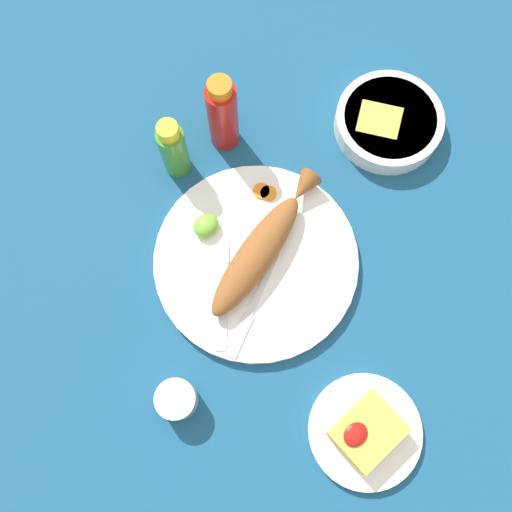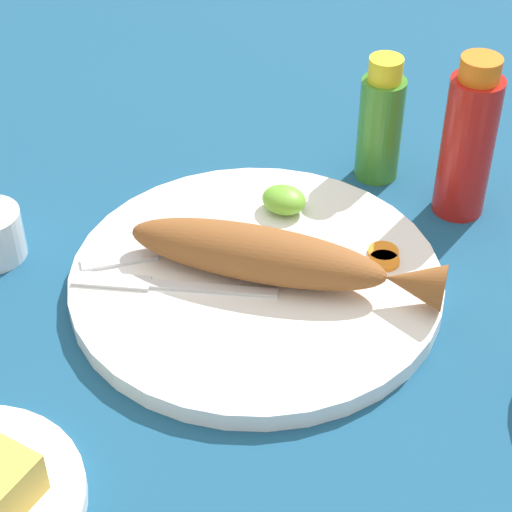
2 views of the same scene
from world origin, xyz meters
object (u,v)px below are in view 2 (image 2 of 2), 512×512
at_px(fork_far, 167,251).
at_px(hot_sauce_bottle_red, 468,141).
at_px(main_plate, 256,280).
at_px(fried_fish, 275,257).
at_px(fork_near, 160,285).
at_px(hot_sauce_bottle_green, 380,123).

distance_m(fork_far, hot_sauce_bottle_red, 0.31).
height_order(main_plate, hot_sauce_bottle_red, hot_sauce_bottle_red).
relative_size(fried_fish, fork_near, 1.66).
xyz_separation_m(fried_fish, fork_far, (0.10, 0.02, -0.02)).
bearing_deg(hot_sauce_bottle_red, main_plate, 61.69).
height_order(fork_far, hot_sauce_bottle_green, hot_sauce_bottle_green).
bearing_deg(main_plate, hot_sauce_bottle_green, -94.04).
bearing_deg(fried_fish, fork_near, 23.60).
relative_size(fork_near, fork_far, 1.22).
distance_m(fried_fish, hot_sauce_bottle_red, 0.23).
xyz_separation_m(fried_fish, hot_sauce_bottle_green, (0.00, -0.22, 0.02)).
relative_size(fork_near, hot_sauce_bottle_green, 1.27).
relative_size(fried_fish, fork_far, 2.03).
distance_m(main_plate, hot_sauce_bottle_red, 0.25).
distance_m(fork_near, hot_sauce_bottle_red, 0.33).
height_order(fork_near, hot_sauce_bottle_red, hot_sauce_bottle_red).
bearing_deg(hot_sauce_bottle_red, fork_near, 56.66).
bearing_deg(fried_fish, main_plate, 0.00).
relative_size(fork_near, hot_sauce_bottle_red, 1.03).
bearing_deg(hot_sauce_bottle_green, fork_far, 67.03).
distance_m(fork_near, hot_sauce_bottle_green, 0.30).
xyz_separation_m(fork_far, hot_sauce_bottle_green, (-0.10, -0.24, 0.04)).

